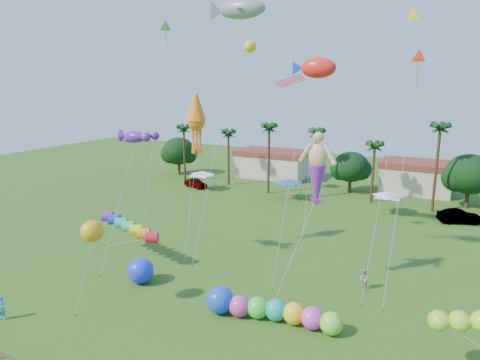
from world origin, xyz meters
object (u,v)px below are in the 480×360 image
at_px(spectator_b, 364,279).
at_px(spectator_a, 1,308).
at_px(car_a, 196,183).
at_px(car_b, 460,217).
at_px(caterpillar_inflatable, 267,309).
at_px(blue_ball, 141,271).

bearing_deg(spectator_b, spectator_a, -84.52).
height_order(car_a, spectator_a, spectator_a).
height_order(car_b, spectator_b, spectator_b).
bearing_deg(spectator_a, spectator_b, 15.73).
distance_m(spectator_a, caterpillar_inflatable, 18.91).
bearing_deg(car_a, car_b, -74.06).
bearing_deg(blue_ball, car_b, 51.39).
relative_size(spectator_b, caterpillar_inflatable, 0.18).
relative_size(car_b, caterpillar_inflatable, 0.50).
relative_size(car_a, spectator_b, 2.48).
distance_m(spectator_a, spectator_b, 27.52).
xyz_separation_m(car_a, spectator_b, (31.32, -23.14, 0.13)).
distance_m(car_a, spectator_b, 38.94).
distance_m(car_a, car_b, 38.15).
xyz_separation_m(car_b, spectator_a, (-28.85, -38.94, 0.09)).
bearing_deg(car_a, spectator_a, -149.83).
xyz_separation_m(car_a, blue_ball, (14.30, -30.54, 0.35)).
bearing_deg(blue_ball, spectator_a, -118.88).
bearing_deg(spectator_a, caterpillar_inflatable, 5.84).
height_order(car_b, blue_ball, blue_ball).
relative_size(car_b, spectator_b, 2.84).
bearing_deg(caterpillar_inflatable, car_b, 60.53).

